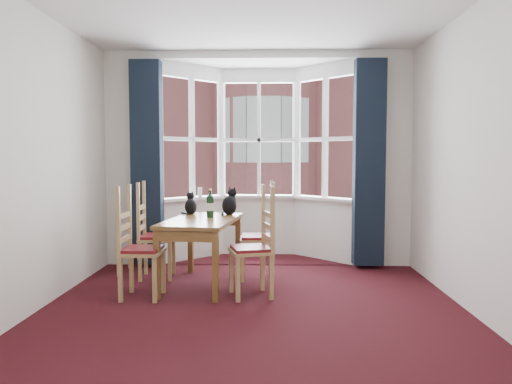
{
  "coord_description": "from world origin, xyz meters",
  "views": [
    {
      "loc": [
        0.15,
        -4.31,
        1.43
      ],
      "look_at": [
        0.01,
        1.05,
        1.05
      ],
      "focal_mm": 35.0,
      "sensor_mm": 36.0,
      "label": 1
    }
  ],
  "objects_px": {
    "wine_bottle": "(210,205)",
    "chair_left_far": "(149,238)",
    "cat_right": "(230,204)",
    "chair_left_near": "(133,251)",
    "cat_left": "(191,205)",
    "chair_right_near": "(259,250)",
    "dining_table": "(201,228)",
    "chair_right_far": "(265,238)",
    "candle_tall": "(200,192)"
  },
  "relations": [
    {
      "from": "dining_table",
      "to": "cat_right",
      "type": "distance_m",
      "value": 0.57
    },
    {
      "from": "dining_table",
      "to": "chair_right_near",
      "type": "distance_m",
      "value": 0.77
    },
    {
      "from": "wine_bottle",
      "to": "candle_tall",
      "type": "relative_size",
      "value": 2.44
    },
    {
      "from": "cat_left",
      "to": "cat_right",
      "type": "height_order",
      "value": "cat_right"
    },
    {
      "from": "candle_tall",
      "to": "wine_bottle",
      "type": "bearing_deg",
      "value": -77.19
    },
    {
      "from": "chair_right_far",
      "to": "cat_left",
      "type": "xyz_separation_m",
      "value": [
        -0.89,
        0.12,
        0.38
      ]
    },
    {
      "from": "chair_right_near",
      "to": "cat_right",
      "type": "bearing_deg",
      "value": 114.02
    },
    {
      "from": "dining_table",
      "to": "cat_left",
      "type": "bearing_deg",
      "value": 112.21
    },
    {
      "from": "wine_bottle",
      "to": "cat_left",
      "type": "bearing_deg",
      "value": 129.98
    },
    {
      "from": "chair_left_far",
      "to": "cat_right",
      "type": "height_order",
      "value": "cat_right"
    },
    {
      "from": "dining_table",
      "to": "chair_left_near",
      "type": "relative_size",
      "value": 1.5
    },
    {
      "from": "dining_table",
      "to": "chair_left_far",
      "type": "height_order",
      "value": "chair_left_far"
    },
    {
      "from": "candle_tall",
      "to": "chair_right_near",
      "type": "bearing_deg",
      "value": -64.9
    },
    {
      "from": "chair_right_far",
      "to": "wine_bottle",
      "type": "xyz_separation_m",
      "value": [
        -0.62,
        -0.21,
        0.41
      ]
    },
    {
      "from": "chair_left_far",
      "to": "candle_tall",
      "type": "bearing_deg",
      "value": 68.56
    },
    {
      "from": "chair_right_near",
      "to": "wine_bottle",
      "type": "distance_m",
      "value": 0.88
    },
    {
      "from": "chair_right_near",
      "to": "cat_right",
      "type": "xyz_separation_m",
      "value": [
        -0.37,
        0.83,
        0.4
      ]
    },
    {
      "from": "chair_left_near",
      "to": "cat_left",
      "type": "bearing_deg",
      "value": 65.49
    },
    {
      "from": "dining_table",
      "to": "chair_left_far",
      "type": "relative_size",
      "value": 1.5
    },
    {
      "from": "dining_table",
      "to": "chair_left_near",
      "type": "xyz_separation_m",
      "value": [
        -0.63,
        -0.49,
        -0.17
      ]
    },
    {
      "from": "dining_table",
      "to": "wine_bottle",
      "type": "distance_m",
      "value": 0.29
    },
    {
      "from": "chair_left_far",
      "to": "chair_right_far",
      "type": "distance_m",
      "value": 1.36
    },
    {
      "from": "cat_right",
      "to": "wine_bottle",
      "type": "distance_m",
      "value": 0.36
    },
    {
      "from": "dining_table",
      "to": "chair_right_far",
      "type": "bearing_deg",
      "value": 26.76
    },
    {
      "from": "cat_right",
      "to": "chair_left_near",
      "type": "bearing_deg",
      "value": -134.28
    },
    {
      "from": "chair_right_near",
      "to": "chair_right_far",
      "type": "height_order",
      "value": "same"
    },
    {
      "from": "chair_left_far",
      "to": "cat_right",
      "type": "distance_m",
      "value": 1.03
    },
    {
      "from": "chair_right_far",
      "to": "dining_table",
      "type": "bearing_deg",
      "value": -153.24
    },
    {
      "from": "cat_left",
      "to": "candle_tall",
      "type": "xyz_separation_m",
      "value": [
        -0.03,
        1.0,
        0.08
      ]
    },
    {
      "from": "chair_left_near",
      "to": "candle_tall",
      "type": "xyz_separation_m",
      "value": [
        0.41,
        1.95,
        0.46
      ]
    },
    {
      "from": "chair_left_near",
      "to": "cat_right",
      "type": "height_order",
      "value": "cat_right"
    },
    {
      "from": "chair_right_near",
      "to": "candle_tall",
      "type": "relative_size",
      "value": 6.99
    },
    {
      "from": "chair_left_far",
      "to": "wine_bottle",
      "type": "distance_m",
      "value": 0.87
    },
    {
      "from": "wine_bottle",
      "to": "chair_left_far",
      "type": "bearing_deg",
      "value": 165.69
    },
    {
      "from": "dining_table",
      "to": "candle_tall",
      "type": "bearing_deg",
      "value": 98.52
    },
    {
      "from": "chair_right_far",
      "to": "wine_bottle",
      "type": "bearing_deg",
      "value": -161.36
    },
    {
      "from": "chair_left_far",
      "to": "candle_tall",
      "type": "height_order",
      "value": "candle_tall"
    },
    {
      "from": "chair_left_near",
      "to": "cat_right",
      "type": "xyz_separation_m",
      "value": [
        0.91,
        0.93,
        0.4
      ]
    },
    {
      "from": "wine_bottle",
      "to": "cat_right",
      "type": "bearing_deg",
      "value": 56.33
    },
    {
      "from": "cat_left",
      "to": "candle_tall",
      "type": "bearing_deg",
      "value": 91.62
    },
    {
      "from": "chair_right_near",
      "to": "wine_bottle",
      "type": "bearing_deg",
      "value": 136.88
    },
    {
      "from": "chair_left_near",
      "to": "chair_left_far",
      "type": "xyz_separation_m",
      "value": [
        -0.04,
        0.82,
        0.0
      ]
    },
    {
      "from": "chair_right_far",
      "to": "candle_tall",
      "type": "distance_m",
      "value": 1.52
    },
    {
      "from": "cat_right",
      "to": "candle_tall",
      "type": "bearing_deg",
      "value": 115.95
    },
    {
      "from": "cat_right",
      "to": "dining_table",
      "type": "bearing_deg",
      "value": -122.28
    },
    {
      "from": "chair_right_far",
      "to": "candle_tall",
      "type": "xyz_separation_m",
      "value": [
        -0.92,
        1.11,
        0.46
      ]
    },
    {
      "from": "dining_table",
      "to": "chair_right_far",
      "type": "relative_size",
      "value": 1.5
    },
    {
      "from": "chair_right_near",
      "to": "cat_right",
      "type": "distance_m",
      "value": 0.99
    },
    {
      "from": "chair_right_near",
      "to": "candle_tall",
      "type": "height_order",
      "value": "candle_tall"
    },
    {
      "from": "wine_bottle",
      "to": "dining_table",
      "type": "bearing_deg",
      "value": -119.28
    }
  ]
}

